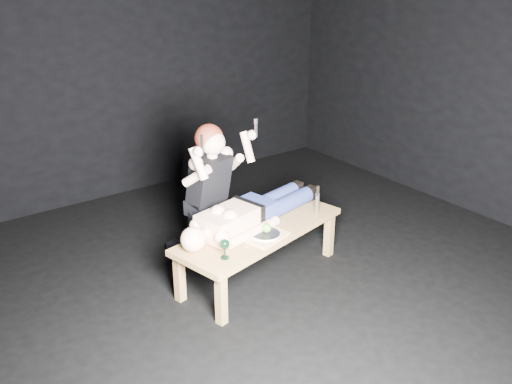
# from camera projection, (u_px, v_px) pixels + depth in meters

# --- Properties ---
(ground) EXTENTS (5.00, 5.00, 0.00)m
(ground) POSITION_uv_depth(u_px,v_px,m) (277.00, 279.00, 4.66)
(ground) COLOR black
(ground) RESTS_ON ground
(back_wall) EXTENTS (5.00, 0.00, 5.00)m
(back_wall) POSITION_uv_depth(u_px,v_px,m) (133.00, 57.00, 5.93)
(back_wall) COLOR black
(back_wall) RESTS_ON ground
(table) EXTENTS (1.60, 0.87, 0.45)m
(table) POSITION_uv_depth(u_px,v_px,m) (260.00, 252.00, 4.62)
(table) COLOR #A37E48
(table) RESTS_ON ground
(lying_man) EXTENTS (1.47, 0.72, 0.25)m
(lying_man) POSITION_uv_depth(u_px,v_px,m) (253.00, 209.00, 4.58)
(lying_man) COLOR beige
(lying_man) RESTS_ON table
(kneeling_woman) EXTENTS (0.83, 0.90, 1.31)m
(kneeling_woman) POSITION_uv_depth(u_px,v_px,m) (203.00, 193.00, 4.67)
(kneeling_woman) COLOR black
(kneeling_woman) RESTS_ON ground
(serving_tray) EXTENTS (0.39, 0.32, 0.02)m
(serving_tray) POSITION_uv_depth(u_px,v_px,m) (265.00, 236.00, 4.37)
(serving_tray) COLOR tan
(serving_tray) RESTS_ON table
(plate) EXTENTS (0.28, 0.28, 0.02)m
(plate) POSITION_uv_depth(u_px,v_px,m) (265.00, 234.00, 4.37)
(plate) COLOR white
(plate) RESTS_ON serving_tray
(apple) EXTENTS (0.07, 0.07, 0.07)m
(apple) POSITION_uv_depth(u_px,v_px,m) (267.00, 228.00, 4.37)
(apple) COLOR #489D2B
(apple) RESTS_ON plate
(goblet) EXTENTS (0.09, 0.09, 0.15)m
(goblet) POSITION_uv_depth(u_px,v_px,m) (225.00, 249.00, 4.05)
(goblet) COLOR black
(goblet) RESTS_ON table
(fork_flat) EXTENTS (0.08, 0.15, 0.01)m
(fork_flat) POSITION_uv_depth(u_px,v_px,m) (250.00, 249.00, 4.20)
(fork_flat) COLOR #B2B2B7
(fork_flat) RESTS_ON table
(knife_flat) EXTENTS (0.02, 0.16, 0.01)m
(knife_flat) POSITION_uv_depth(u_px,v_px,m) (274.00, 233.00, 4.45)
(knife_flat) COLOR #B2B2B7
(knife_flat) RESTS_ON table
(spoon_flat) EXTENTS (0.12, 0.12, 0.01)m
(spoon_flat) POSITION_uv_depth(u_px,v_px,m) (270.00, 231.00, 4.48)
(spoon_flat) COLOR #B2B2B7
(spoon_flat) RESTS_ON table
(carving_knife) EXTENTS (0.04, 0.04, 0.27)m
(carving_knife) POSITION_uv_depth(u_px,v_px,m) (317.00, 200.00, 4.71)
(carving_knife) COLOR #B2B2B7
(carving_knife) RESTS_ON table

